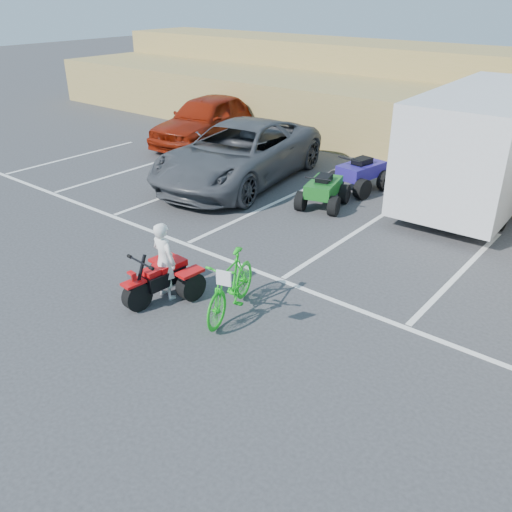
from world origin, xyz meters
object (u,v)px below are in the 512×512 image
Objects in this scene: rider at (164,261)px; quad_atv_green at (322,206)px; cargo_trailer at (484,144)px; green_dirt_bike at (231,285)px; grey_pickup at (239,153)px; red_trike_atv at (161,299)px; red_car at (207,120)px; quad_atv_blue at (359,190)px.

rider reaches higher than quad_atv_green.
cargo_trailer reaches higher than rider.
rider reaches higher than green_dirt_bike.
grey_pickup reaches higher than green_dirt_bike.
red_car reaches higher than red_trike_atv.
grey_pickup reaches higher than quad_atv_green.
red_car reaches higher than quad_atv_blue.
quad_atv_green is at bearing -12.21° from grey_pickup.
quad_atv_blue is at bearing -160.68° from cargo_trailer.
rider is at bearing 177.41° from green_dirt_bike.
rider is 6.88m from grey_pickup.
red_trike_atv is 0.77× the size of green_dirt_bike.
rider is 0.24× the size of grey_pickup.
grey_pickup is 6.74m from cargo_trailer.
quad_atv_blue is at bearing -17.63° from red_car.
cargo_trailer is (9.96, 0.07, 0.73)m from red_car.
red_car is at bearing 179.94° from quad_atv_blue.
green_dirt_bike is at bearing -101.84° from cargo_trailer.
green_dirt_bike is (1.35, 0.48, 0.57)m from red_trike_atv.
quad_atv_green is (-3.02, -2.93, -1.61)m from cargo_trailer.
cargo_trailer is at bearing -8.66° from red_car.
quad_atv_blue reaches higher than quad_atv_green.
grey_pickup is at bearing -43.76° from red_car.
red_car reaches higher than quad_atv_green.
grey_pickup is at bearing 112.70° from green_dirt_bike.
red_trike_atv is at bearing -70.40° from grey_pickup.
grey_pickup is at bearing -145.05° from quad_atv_blue.
quad_atv_blue is at bearing 17.74° from grey_pickup.
quad_atv_green reaches higher than red_trike_atv.
green_dirt_bike is 0.29× the size of cargo_trailer.
cargo_trailer is (2.78, 8.75, 0.85)m from rider.
red_trike_atv is 0.23× the size of cargo_trailer.
quad_atv_blue is 1.09× the size of quad_atv_green.
red_car is at bearing 178.31° from cargo_trailer.
grey_pickup is at bearing -56.03° from rider.
quad_atv_green is (6.94, -2.86, -0.87)m from red_car.
red_trike_atv is 11.41m from red_car.
grey_pickup is at bearing 161.56° from quad_atv_green.
quad_atv_blue is 1.79m from quad_atv_green.
red_car is 9.99m from cargo_trailer.
quad_atv_green is at bearing -85.42° from quad_atv_blue.
grey_pickup is (-3.33, 6.02, 0.11)m from rider.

